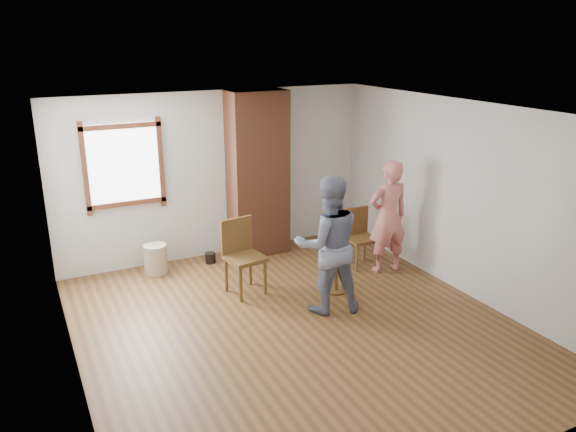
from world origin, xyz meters
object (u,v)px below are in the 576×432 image
object	(u,v)px
man	(328,245)
dining_chair_left	(242,252)
stoneware_crock	(156,259)
person_pink	(388,217)
side_table	(336,265)
dining_chair_right	(359,234)

from	to	relation	value
man	dining_chair_left	bearing A→B (deg)	-38.81
stoneware_crock	person_pink	size ratio (longest dim) A/B	0.26
stoneware_crock	dining_chair_left	distance (m)	1.52
side_table	person_pink	world-z (taller)	person_pink
side_table	person_pink	size ratio (longest dim) A/B	0.35
dining_chair_right	man	size ratio (longest dim) A/B	0.50
dining_chair_right	side_table	distance (m)	1.06
stoneware_crock	person_pink	distance (m)	3.49
stoneware_crock	dining_chair_right	bearing A→B (deg)	-20.76
stoneware_crock	dining_chair_right	size ratio (longest dim) A/B	0.49
man	side_table	bearing A→B (deg)	-119.67
dining_chair_right	person_pink	bearing A→B (deg)	-57.01
dining_chair_left	dining_chair_right	xyz separation A→B (m)	(1.95, 0.06, -0.08)
stoneware_crock	man	bearing A→B (deg)	-51.92
stoneware_crock	dining_chair_left	bearing A→B (deg)	-51.39
side_table	man	size ratio (longest dim) A/B	0.34
side_table	dining_chair_right	bearing A→B (deg)	39.58
dining_chair_left	side_table	xyz separation A→B (m)	(1.13, -0.61, -0.17)
stoneware_crock	dining_chair_left	world-z (taller)	dining_chair_left
person_pink	man	bearing A→B (deg)	30.20
man	person_pink	xyz separation A→B (m)	(1.41, 0.67, -0.04)
dining_chair_right	person_pink	world-z (taller)	person_pink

